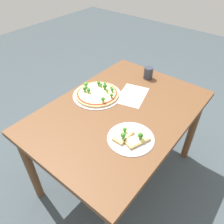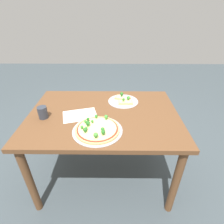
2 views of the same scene
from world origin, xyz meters
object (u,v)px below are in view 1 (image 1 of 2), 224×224
(dining_table, at_px, (119,120))
(pizza_tray_whole, at_px, (97,93))
(pizza_tray_slice, at_px, (131,138))
(drinking_cup, at_px, (148,73))

(dining_table, xyz_separation_m, pizza_tray_whole, (0.03, 0.24, 0.11))
(dining_table, bearing_deg, pizza_tray_slice, -129.64)
(dining_table, distance_m, pizza_tray_slice, 0.30)
(pizza_tray_slice, height_order, drinking_cup, drinking_cup)
(dining_table, height_order, pizza_tray_slice, pizza_tray_slice)
(dining_table, relative_size, pizza_tray_slice, 4.44)
(pizza_tray_slice, bearing_deg, pizza_tray_whole, 64.78)
(pizza_tray_slice, distance_m, drinking_cup, 0.72)
(pizza_tray_whole, distance_m, pizza_tray_slice, 0.50)
(dining_table, height_order, pizza_tray_whole, pizza_tray_whole)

